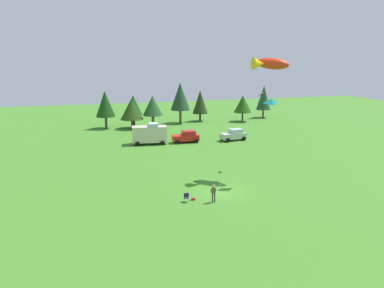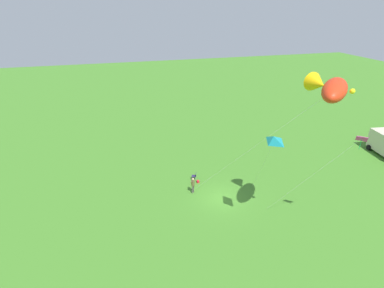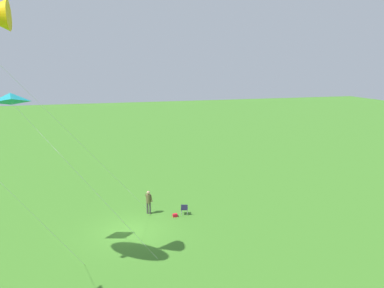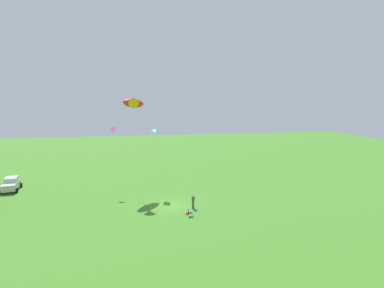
{
  "view_description": "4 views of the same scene",
  "coord_description": "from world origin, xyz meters",
  "px_view_note": "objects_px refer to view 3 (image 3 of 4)",
  "views": [
    {
      "loc": [
        -13.23,
        -33.71,
        13.34
      ],
      "look_at": [
        -3.23,
        -0.61,
        5.36
      ],
      "focal_mm": 35.0,
      "sensor_mm": 36.0,
      "label": 1
    },
    {
      "loc": [
        23.17,
        -9.41,
        17.71
      ],
      "look_at": [
        -1.74,
        -2.52,
        5.52
      ],
      "focal_mm": 28.0,
      "sensor_mm": 36.0,
      "label": 2
    },
    {
      "loc": [
        2.24,
        22.82,
        10.74
      ],
      "look_at": [
        -4.65,
        -1.54,
        5.19
      ],
      "focal_mm": 35.0,
      "sensor_mm": 36.0,
      "label": 3
    },
    {
      "loc": [
        -35.98,
        4.43,
        12.94
      ],
      "look_at": [
        -1.24,
        -2.4,
        7.9
      ],
      "focal_mm": 28.0,
      "sensor_mm": 36.0,
      "label": 4
    }
  ],
  "objects_px": {
    "backpack_on_grass": "(175,215)",
    "kite_delta_teal": "(11,98)",
    "folding_chair": "(184,208)",
    "person_kite_flyer": "(149,200)"
  },
  "relations": [
    {
      "from": "backpack_on_grass",
      "to": "kite_delta_teal",
      "type": "relative_size",
      "value": 0.03
    },
    {
      "from": "folding_chair",
      "to": "kite_delta_teal",
      "type": "xyz_separation_m",
      "value": [
        10.12,
        2.9,
        8.43
      ]
    },
    {
      "from": "person_kite_flyer",
      "to": "backpack_on_grass",
      "type": "distance_m",
      "value": 2.2
    },
    {
      "from": "folding_chair",
      "to": "backpack_on_grass",
      "type": "bearing_deg",
      "value": 118.78
    },
    {
      "from": "person_kite_flyer",
      "to": "kite_delta_teal",
      "type": "distance_m",
      "value": 11.66
    },
    {
      "from": "person_kite_flyer",
      "to": "kite_delta_teal",
      "type": "relative_size",
      "value": 0.19
    },
    {
      "from": "backpack_on_grass",
      "to": "kite_delta_teal",
      "type": "height_order",
      "value": "kite_delta_teal"
    },
    {
      "from": "person_kite_flyer",
      "to": "kite_delta_teal",
      "type": "xyz_separation_m",
      "value": [
        7.69,
        3.78,
        7.9
      ]
    },
    {
      "from": "folding_chair",
      "to": "person_kite_flyer",
      "type": "bearing_deg",
      "value": 86.51
    },
    {
      "from": "person_kite_flyer",
      "to": "kite_delta_teal",
      "type": "bearing_deg",
      "value": 158.13
    }
  ]
}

